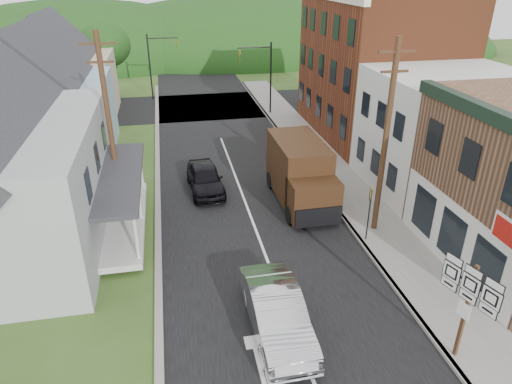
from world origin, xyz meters
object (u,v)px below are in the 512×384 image
dark_sedan (205,179)px  delivery_van (301,174)px  route_sign_cluster (468,299)px  silver_sedan (277,313)px  warning_sign (369,206)px

dark_sedan → delivery_van: 5.50m
dark_sedan → route_sign_cluster: 15.57m
delivery_van → route_sign_cluster: bearing=-81.3°
silver_sedan → warning_sign: warning_sign is taller
silver_sedan → warning_sign: size_ratio=1.83×
silver_sedan → dark_sedan: 11.73m
dark_sedan → warning_sign: size_ratio=1.66×
dark_sedan → warning_sign: bearing=-48.5°
delivery_van → warning_sign: delivery_van is taller
delivery_van → route_sign_cluster: (1.87, -11.53, 0.72)m
dark_sedan → delivery_van: delivery_van is taller
delivery_van → route_sign_cluster: size_ratio=1.72×
dark_sedan → route_sign_cluster: (6.71, -13.95, 1.65)m
warning_sign → silver_sedan: bearing=-116.0°
silver_sedan → delivery_van: (3.51, 9.24, 0.88)m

